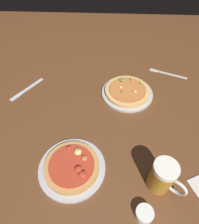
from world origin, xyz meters
The scene contains 7 objects.
ground_plane centered at (0.00, 0.00, -0.01)m, with size 2.40×2.40×0.03m, color brown.
pizza_plate_near centered at (-0.09, -0.29, 0.02)m, with size 0.27×0.27×0.05m.
pizza_plate_far centered at (0.14, 0.16, 0.02)m, with size 0.28×0.28×0.05m.
beer_mug_dark centered at (0.24, -0.33, 0.07)m, with size 0.13×0.11×0.14m.
ramekin_sauce centered at (0.17, -0.44, 0.02)m, with size 0.06×0.06×0.04m, color white.
fork_left centered at (0.40, 0.34, 0.00)m, with size 0.22×0.10×0.01m.
knife_right centered at (-0.42, 0.16, 0.00)m, with size 0.14×0.20×0.01m.
Camera 1 is at (0.03, -0.61, 0.73)m, focal length 30.61 mm.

